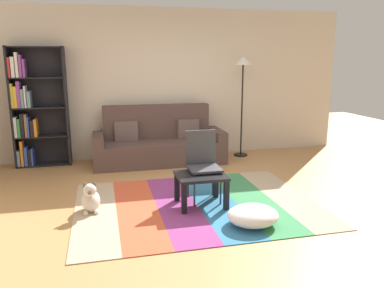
{
  "coord_description": "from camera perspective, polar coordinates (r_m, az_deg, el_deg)",
  "views": [
    {
      "loc": [
        -1.24,
        -4.45,
        1.79
      ],
      "look_at": [
        -0.04,
        0.5,
        0.65
      ],
      "focal_mm": 35.37,
      "sensor_mm": 36.0,
      "label": 1
    }
  ],
  "objects": [
    {
      "name": "pouf",
      "position": [
        4.27,
        9.17,
        -10.6
      ],
      "size": [
        0.57,
        0.51,
        0.22
      ],
      "primitive_type": "ellipsoid",
      "color": "white",
      "rests_on": "rug"
    },
    {
      "name": "bookshelf",
      "position": [
        6.89,
        -22.92,
        4.84
      ],
      "size": [
        0.9,
        0.28,
        2.01
      ],
      "color": "black",
      "rests_on": "ground_plane"
    },
    {
      "name": "standing_lamp",
      "position": [
        7.06,
        7.68,
        10.43
      ],
      "size": [
        0.32,
        0.32,
        1.84
      ],
      "color": "black",
      "rests_on": "ground_plane"
    },
    {
      "name": "back_wall",
      "position": [
        7.12,
        -3.65,
        9.07
      ],
      "size": [
        6.8,
        0.1,
        2.7
      ],
      "primitive_type": "cube",
      "color": "beige",
      "rests_on": "ground_plane"
    },
    {
      "name": "rug",
      "position": [
        4.83,
        0.68,
        -9.08
      ],
      "size": [
        2.97,
        2.25,
        0.01
      ],
      "color": "tan",
      "rests_on": "ground_plane"
    },
    {
      "name": "dog",
      "position": [
        4.72,
        -15.04,
        -8.05
      ],
      "size": [
        0.22,
        0.35,
        0.4
      ],
      "color": "beige",
      "rests_on": "ground_plane"
    },
    {
      "name": "folding_chair",
      "position": [
        4.86,
        1.58,
        -2.34
      ],
      "size": [
        0.4,
        0.4,
        0.9
      ],
      "rotation": [
        0.0,
        0.0,
        -0.44
      ],
      "color": "#38383D",
      "rests_on": "ground_plane"
    },
    {
      "name": "tv_remote",
      "position": [
        4.7,
        1.53,
        -4.35
      ],
      "size": [
        0.09,
        0.16,
        0.02
      ],
      "primitive_type": "cube",
      "rotation": [
        0.0,
        0.0,
        -0.35
      ],
      "color": "black",
      "rests_on": "coffee_table"
    },
    {
      "name": "coffee_table",
      "position": [
        4.69,
        1.35,
        -5.54
      ],
      "size": [
        0.6,
        0.51,
        0.4
      ],
      "color": "black",
      "rests_on": "rug"
    },
    {
      "name": "ground_plane",
      "position": [
        4.95,
        1.8,
        -8.58
      ],
      "size": [
        14.0,
        14.0,
        0.0
      ],
      "primitive_type": "plane",
      "color": "#B27F4C"
    },
    {
      "name": "couch",
      "position": [
        6.7,
        -5.01,
        0.06
      ],
      "size": [
        2.26,
        0.8,
        1.0
      ],
      "color": "#4C3833",
      "rests_on": "ground_plane"
    }
  ]
}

